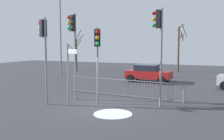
{
  "coord_description": "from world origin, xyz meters",
  "views": [
    {
      "loc": [
        5.45,
        -11.43,
        3.15
      ],
      "look_at": [
        -0.66,
        2.95,
        1.6
      ],
      "focal_mm": 40.47,
      "sensor_mm": 36.0,
      "label": 1
    }
  ],
  "objects_px": {
    "traffic_light_foreground_left": "(44,41)",
    "bare_tree_left": "(179,47)",
    "traffic_light_foreground_right": "(159,35)",
    "street_lamp": "(60,27)",
    "direction_sign_post": "(69,72)",
    "bare_tree_centre": "(76,53)",
    "traffic_light_rear_right": "(97,48)",
    "car_red_trailing": "(148,73)",
    "traffic_light_mid_left": "(73,37)"
  },
  "relations": [
    {
      "from": "traffic_light_mid_left",
      "to": "bare_tree_left",
      "type": "xyz_separation_m",
      "value": [
        3.24,
        18.02,
        -0.7
      ]
    },
    {
      "from": "traffic_light_foreground_left",
      "to": "traffic_light_rear_right",
      "type": "relative_size",
      "value": 1.12
    },
    {
      "from": "direction_sign_post",
      "to": "street_lamp",
      "type": "xyz_separation_m",
      "value": [
        -7.66,
        10.5,
        3.15
      ]
    },
    {
      "from": "traffic_light_foreground_left",
      "to": "traffic_light_rear_right",
      "type": "bearing_deg",
      "value": -50.36
    },
    {
      "from": "traffic_light_rear_right",
      "to": "traffic_light_mid_left",
      "type": "height_order",
      "value": "traffic_light_mid_left"
    },
    {
      "from": "traffic_light_foreground_left",
      "to": "traffic_light_rear_right",
      "type": "height_order",
      "value": "traffic_light_foreground_left"
    },
    {
      "from": "bare_tree_left",
      "to": "bare_tree_centre",
      "type": "distance_m",
      "value": 12.19
    },
    {
      "from": "car_red_trailing",
      "to": "bare_tree_centre",
      "type": "distance_m",
      "value": 11.7
    },
    {
      "from": "bare_tree_centre",
      "to": "traffic_light_rear_right",
      "type": "bearing_deg",
      "value": -55.32
    },
    {
      "from": "direction_sign_post",
      "to": "bare_tree_left",
      "type": "relative_size",
      "value": 0.56
    },
    {
      "from": "traffic_light_foreground_left",
      "to": "street_lamp",
      "type": "distance_m",
      "value": 12.41
    },
    {
      "from": "street_lamp",
      "to": "bare_tree_centre",
      "type": "height_order",
      "value": "street_lamp"
    },
    {
      "from": "traffic_light_foreground_left",
      "to": "traffic_light_mid_left",
      "type": "height_order",
      "value": "traffic_light_mid_left"
    },
    {
      "from": "car_red_trailing",
      "to": "street_lamp",
      "type": "xyz_separation_m",
      "value": [
        -9.17,
        0.46,
        4.16
      ]
    },
    {
      "from": "traffic_light_mid_left",
      "to": "direction_sign_post",
      "type": "bearing_deg",
      "value": 133.14
    },
    {
      "from": "traffic_light_rear_right",
      "to": "bare_tree_centre",
      "type": "height_order",
      "value": "bare_tree_centre"
    },
    {
      "from": "street_lamp",
      "to": "traffic_light_rear_right",
      "type": "bearing_deg",
      "value": -47.19
    },
    {
      "from": "traffic_light_rear_right",
      "to": "direction_sign_post",
      "type": "xyz_separation_m",
      "value": [
        -1.16,
        -0.98,
        -1.21
      ]
    },
    {
      "from": "traffic_light_foreground_left",
      "to": "bare_tree_centre",
      "type": "bearing_deg",
      "value": 42.21
    },
    {
      "from": "direction_sign_post",
      "to": "bare_tree_left",
      "type": "height_order",
      "value": "bare_tree_left"
    },
    {
      "from": "car_red_trailing",
      "to": "street_lamp",
      "type": "distance_m",
      "value": 10.08
    },
    {
      "from": "street_lamp",
      "to": "bare_tree_left",
      "type": "height_order",
      "value": "street_lamp"
    },
    {
      "from": "traffic_light_foreground_left",
      "to": "car_red_trailing",
      "type": "height_order",
      "value": "traffic_light_foreground_left"
    },
    {
      "from": "traffic_light_foreground_right",
      "to": "street_lamp",
      "type": "distance_m",
      "value": 14.83
    },
    {
      "from": "traffic_light_foreground_right",
      "to": "bare_tree_centre",
      "type": "bearing_deg",
      "value": 44.54
    },
    {
      "from": "traffic_light_foreground_left",
      "to": "bare_tree_left",
      "type": "distance_m",
      "value": 19.95
    },
    {
      "from": "traffic_light_foreground_right",
      "to": "traffic_light_rear_right",
      "type": "height_order",
      "value": "traffic_light_foreground_right"
    },
    {
      "from": "traffic_light_foreground_right",
      "to": "street_lamp",
      "type": "relative_size",
      "value": 0.6
    },
    {
      "from": "direction_sign_post",
      "to": "bare_tree_centre",
      "type": "xyz_separation_m",
      "value": [
        -8.81,
        15.38,
        0.4
      ]
    },
    {
      "from": "traffic_light_rear_right",
      "to": "bare_tree_centre",
      "type": "xyz_separation_m",
      "value": [
        -9.97,
        14.4,
        -0.81
      ]
    },
    {
      "from": "traffic_light_foreground_left",
      "to": "traffic_light_mid_left",
      "type": "relative_size",
      "value": 0.93
    },
    {
      "from": "direction_sign_post",
      "to": "bare_tree_centre",
      "type": "distance_m",
      "value": 17.73
    },
    {
      "from": "traffic_light_foreground_left",
      "to": "traffic_light_foreground_right",
      "type": "bearing_deg",
      "value": -55.21
    },
    {
      "from": "traffic_light_rear_right",
      "to": "street_lamp",
      "type": "relative_size",
      "value": 0.49
    },
    {
      "from": "traffic_light_mid_left",
      "to": "bare_tree_left",
      "type": "relative_size",
      "value": 0.87
    },
    {
      "from": "car_red_trailing",
      "to": "direction_sign_post",
      "type": "bearing_deg",
      "value": -94.28
    },
    {
      "from": "car_red_trailing",
      "to": "traffic_light_foreground_right",
      "type": "bearing_deg",
      "value": -67.68
    },
    {
      "from": "bare_tree_left",
      "to": "bare_tree_centre",
      "type": "xyz_separation_m",
      "value": [
        -11.48,
        -4.03,
        -0.72
      ]
    },
    {
      "from": "traffic_light_foreground_right",
      "to": "bare_tree_centre",
      "type": "relative_size",
      "value": 1.0
    },
    {
      "from": "traffic_light_rear_right",
      "to": "direction_sign_post",
      "type": "bearing_deg",
      "value": 13.95
    },
    {
      "from": "traffic_light_foreground_right",
      "to": "car_red_trailing",
      "type": "height_order",
      "value": "traffic_light_foreground_right"
    },
    {
      "from": "traffic_light_foreground_left",
      "to": "traffic_light_rear_right",
      "type": "distance_m",
      "value": 2.82
    },
    {
      "from": "car_red_trailing",
      "to": "bare_tree_centre",
      "type": "height_order",
      "value": "bare_tree_centre"
    },
    {
      "from": "traffic_light_mid_left",
      "to": "bare_tree_left",
      "type": "bearing_deg",
      "value": -79.34
    },
    {
      "from": "bare_tree_left",
      "to": "direction_sign_post",
      "type": "bearing_deg",
      "value": -97.84
    },
    {
      "from": "direction_sign_post",
      "to": "traffic_light_foreground_right",
      "type": "bearing_deg",
      "value": 42.65
    },
    {
      "from": "traffic_light_rear_right",
      "to": "direction_sign_post",
      "type": "height_order",
      "value": "traffic_light_rear_right"
    },
    {
      "from": "traffic_light_mid_left",
      "to": "bare_tree_centre",
      "type": "height_order",
      "value": "bare_tree_centre"
    },
    {
      "from": "bare_tree_centre",
      "to": "traffic_light_mid_left",
      "type": "bearing_deg",
      "value": -59.51
    },
    {
      "from": "traffic_light_rear_right",
      "to": "car_red_trailing",
      "type": "xyz_separation_m",
      "value": [
        0.34,
        9.07,
        -2.22
      ]
    }
  ]
}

